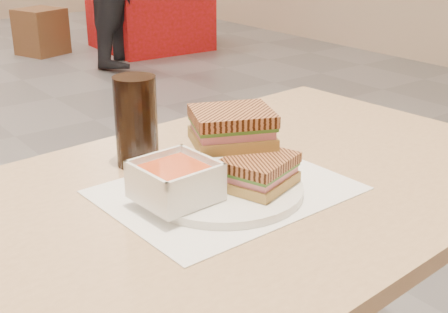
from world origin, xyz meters
TOP-DOWN VIEW (x-y plane):
  - main_table at (0.03, -1.98)m, footprint 1.25×0.79m
  - tray_liner at (0.03, -1.98)m, footprint 0.40×0.32m
  - plate at (0.01, -1.99)m, footprint 0.26×0.26m
  - soup_bowl at (-0.08, -1.99)m, footprint 0.12×0.12m
  - panini_lower at (0.06, -2.03)m, footprint 0.14×0.12m
  - panini_upper at (0.06, -1.96)m, footprint 0.17×0.15m
  - cola_glass at (-0.03, -1.79)m, footprint 0.08×0.08m
  - bg_table_1 at (2.44, 2.34)m, footprint 0.96×0.96m
  - bg_chair_1l at (1.50, 2.71)m, footprint 0.46×0.46m
  - bg_chair_1r at (2.66, 2.36)m, footprint 0.50×0.50m

SIDE VIEW (x-z plane):
  - bg_chair_1l at x=1.50m, z-range 0.00..0.41m
  - bg_chair_1r at x=2.66m, z-range 0.00..0.47m
  - bg_table_1 at x=2.44m, z-range 0.00..0.81m
  - main_table at x=0.03m, z-range 0.26..1.01m
  - tray_liner at x=0.03m, z-range 0.75..0.75m
  - plate at x=0.01m, z-range 0.75..0.77m
  - panini_lower at x=0.06m, z-range 0.77..0.82m
  - soup_bowl at x=-0.08m, z-range 0.76..0.82m
  - cola_glass at x=-0.03m, z-range 0.75..0.91m
  - panini_upper at x=0.06m, z-range 0.82..0.88m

